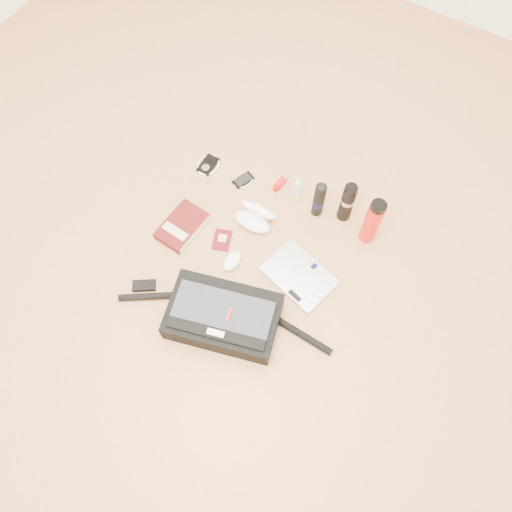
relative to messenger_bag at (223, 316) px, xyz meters
name	(u,v)px	position (x,y,z in m)	size (l,w,h in m)	color
ground	(241,275)	(-0.05, 0.21, -0.06)	(4.00, 4.00, 0.00)	#AB7647
messenger_bag	(223,316)	(0.00, 0.00, 0.00)	(0.88, 0.39, 0.13)	black
laptop	(299,276)	(0.17, 0.34, -0.05)	(0.33, 0.27, 0.03)	#A3A3A5
book	(182,226)	(-0.40, 0.27, -0.04)	(0.16, 0.24, 0.04)	#420C0B
passport	(222,240)	(-0.21, 0.31, -0.06)	(0.11, 0.13, 0.01)	#480512
mouse	(232,261)	(-0.11, 0.24, -0.04)	(0.07, 0.11, 0.03)	white
sunglasses_case	(255,216)	(-0.14, 0.48, -0.02)	(0.18, 0.15, 0.10)	silver
ipod	(208,165)	(-0.49, 0.62, -0.05)	(0.10, 0.12, 0.01)	black
phone	(243,180)	(-0.30, 0.64, -0.05)	(0.10, 0.11, 0.01)	black
inhaler	(281,183)	(-0.14, 0.71, -0.04)	(0.03, 0.10, 0.03)	red
spray_bottle	(297,189)	(-0.04, 0.70, 0.00)	(0.03, 0.03, 0.12)	#AED6EF
aerosol_can	(319,199)	(0.08, 0.66, 0.05)	(0.06, 0.06, 0.22)	black
thermos_black	(347,202)	(0.20, 0.71, 0.06)	(0.07, 0.07, 0.23)	black
thermos_red	(372,222)	(0.33, 0.67, 0.08)	(0.08, 0.08, 0.27)	red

